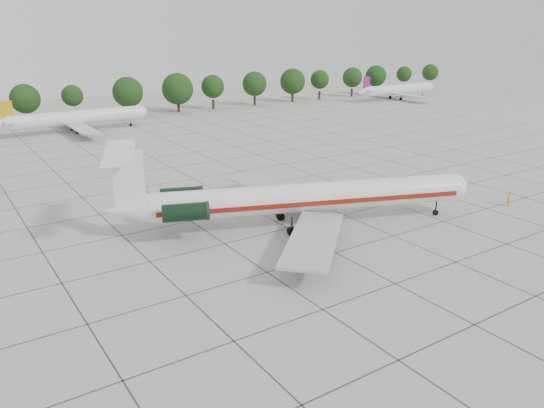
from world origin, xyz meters
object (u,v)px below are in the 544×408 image
object	(u,v)px
main_airliner	(291,198)
ground_crew	(509,199)
bg_airliner_e	(398,90)
bg_airliner_c	(77,118)

from	to	relation	value
main_airliner	ground_crew	xyz separation A→B (m)	(26.68, -8.84, -2.44)
ground_crew	bg_airliner_e	world-z (taller)	bg_airliner_e
main_airliner	bg_airliner_c	world-z (taller)	main_airliner
main_airliner	bg_airliner_e	distance (m)	116.69
bg_airliner_c	ground_crew	bearing A→B (deg)	-68.63
ground_crew	bg_airliner_e	xyz separation A→B (m)	(65.08, 80.93, 1.96)
bg_airliner_e	bg_airliner_c	bearing A→B (deg)	-179.50
main_airliner	ground_crew	distance (m)	28.21
bg_airliner_c	bg_airliner_e	distance (m)	96.42
ground_crew	main_airliner	bearing A→B (deg)	-57.07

